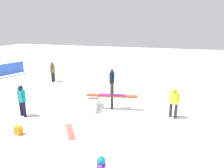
{
  "coord_description": "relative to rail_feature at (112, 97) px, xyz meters",
  "views": [
    {
      "loc": [
        3.11,
        -10.32,
        4.42
      ],
      "look_at": [
        0.0,
        0.0,
        1.39
      ],
      "focal_mm": 35.0,
      "sensor_mm": 36.0,
      "label": 1
    }
  ],
  "objects": [
    {
      "name": "loose_snowboard_white",
      "position": [
        1.37,
        -4.23,
        -0.66
      ],
      "size": [
        1.38,
        0.66,
        0.02
      ],
      "primitive_type": "cube",
      "rotation": [
        0.0,
        0.0,
        3.43
      ],
      "color": "white",
      "rests_on": "ground"
    },
    {
      "name": "backpack_on_snow",
      "position": [
        -2.89,
        -3.71,
        -0.5
      ],
      "size": [
        0.33,
        0.27,
        0.34
      ],
      "primitive_type": "cube",
      "rotation": [
        0.0,
        0.0,
        2.98
      ],
      "color": "orange",
      "rests_on": "ground"
    },
    {
      "name": "snow_kicker_ramp",
      "position": [
        -1.62,
        -0.28,
        -0.39
      ],
      "size": [
        2.03,
        1.79,
        0.56
      ],
      "primitive_type": "cube",
      "rotation": [
        0.0,
        0.0,
        0.17
      ],
      "color": "white",
      "rests_on": "ground"
    },
    {
      "name": "ground_plane",
      "position": [
        0.0,
        0.0,
        -0.67
      ],
      "size": [
        60.0,
        60.0,
        0.0
      ],
      "primitive_type": "plane",
      "color": "white"
    },
    {
      "name": "bystander_teal",
      "position": [
        -3.89,
        -2.12,
        0.21
      ],
      "size": [
        0.63,
        0.32,
        1.57
      ],
      "rotation": [
        0.0,
        0.0,
        5.95
      ],
      "color": "black",
      "rests_on": "ground"
    },
    {
      "name": "loose_snowboard_coral",
      "position": [
        -0.97,
        -2.89,
        -0.66
      ],
      "size": [
        1.06,
        1.37,
        0.02
      ],
      "primitive_type": "cube",
      "rotation": [
        0.0,
        0.0,
        5.31
      ],
      "color": "#E56252",
      "rests_on": "ground"
    },
    {
      "name": "main_rider_on_rail",
      "position": [
        0.0,
        0.0,
        0.83
      ],
      "size": [
        1.44,
        0.72,
        1.43
      ],
      "rotation": [
        0.0,
        0.0,
        0.15
      ],
      "color": "#C01A94",
      "rests_on": "rail_feature"
    },
    {
      "name": "bystander_brown",
      "position": [
        -5.97,
        4.03,
        0.19
      ],
      "size": [
        0.26,
        0.69,
        1.54
      ],
      "rotation": [
        0.0,
        0.0,
        4.84
      ],
      "color": "black",
      "rests_on": "ground"
    },
    {
      "name": "bystander_yellow",
      "position": [
        3.12,
        -0.18,
        0.16
      ],
      "size": [
        0.58,
        0.32,
        1.48
      ],
      "rotation": [
        0.0,
        0.0,
        2.74
      ],
      "color": "#27292A",
      "rests_on": "ground"
    },
    {
      "name": "rail_feature",
      "position": [
        0.0,
        0.0,
        0.0
      ],
      "size": [
        2.66,
        0.73,
        0.79
      ],
      "rotation": [
        0.0,
        0.0,
        0.17
      ],
      "color": "black",
      "rests_on": "ground"
    }
  ]
}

